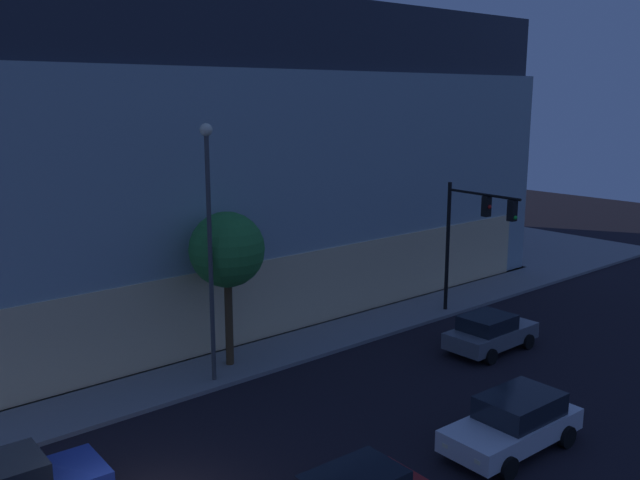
# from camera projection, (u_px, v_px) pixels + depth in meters

# --- Properties ---
(modern_building) EXTENTS (33.84, 29.39, 14.31)m
(modern_building) POSITION_uv_depth(u_px,v_px,m) (146.00, 150.00, 40.10)
(modern_building) COLOR #4C4C51
(modern_building) RESTS_ON ground
(traffic_light_far_corner) EXTENTS (0.55, 4.10, 6.10)m
(traffic_light_far_corner) POSITION_uv_depth(u_px,v_px,m) (474.00, 224.00, 31.15)
(traffic_light_far_corner) COLOR black
(traffic_light_far_corner) RESTS_ON sidewalk_corner
(street_lamp_sidewalk) EXTENTS (0.44, 0.44, 9.13)m
(street_lamp_sidewalk) POSITION_uv_depth(u_px,v_px,m) (209.00, 226.00, 23.86)
(street_lamp_sidewalk) COLOR #444444
(street_lamp_sidewalk) RESTS_ON sidewalk_corner
(sidewalk_tree) EXTENTS (2.81, 2.81, 5.87)m
(sidewalk_tree) POSITION_uv_depth(u_px,v_px,m) (227.00, 250.00, 25.56)
(sidewalk_tree) COLOR #4B351E
(sidewalk_tree) RESTS_ON sidewalk_corner
(car_white) EXTENTS (4.59, 2.21, 1.63)m
(car_white) POSITION_uv_depth(u_px,v_px,m) (514.00, 422.00, 20.26)
(car_white) COLOR silver
(car_white) RESTS_ON ground
(car_grey) EXTENTS (4.12, 2.07, 1.54)m
(car_grey) POSITION_uv_depth(u_px,v_px,m) (490.00, 332.00, 28.10)
(car_grey) COLOR slate
(car_grey) RESTS_ON ground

